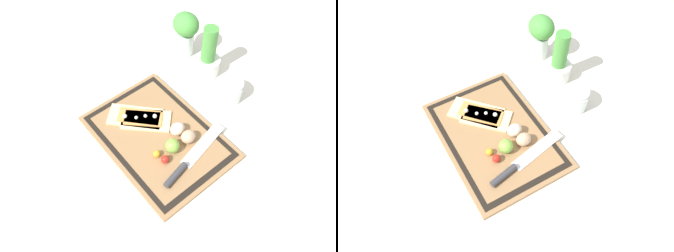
% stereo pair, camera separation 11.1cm
% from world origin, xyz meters
% --- Properties ---
extents(ground_plane, '(6.00, 6.00, 0.00)m').
position_xyz_m(ground_plane, '(0.00, 0.00, 0.00)').
color(ground_plane, silver).
extents(cutting_board, '(0.50, 0.35, 0.02)m').
position_xyz_m(cutting_board, '(0.00, 0.00, 0.01)').
color(cutting_board, '#997047').
rests_on(cutting_board, ground_plane).
extents(pizza_slice_near, '(0.21, 0.20, 0.02)m').
position_xyz_m(pizza_slice_near, '(-0.11, -0.01, 0.02)').
color(pizza_slice_near, beige).
rests_on(pizza_slice_near, cutting_board).
extents(pizza_slice_far, '(0.19, 0.19, 0.02)m').
position_xyz_m(pizza_slice_far, '(-0.08, 0.00, 0.02)').
color(pizza_slice_far, beige).
rests_on(pizza_slice_far, cutting_board).
extents(knife, '(0.09, 0.31, 0.02)m').
position_xyz_m(knife, '(0.15, -0.00, 0.03)').
color(knife, silver).
rests_on(knife, cutting_board).
extents(egg_brown, '(0.05, 0.05, 0.05)m').
position_xyz_m(egg_brown, '(0.08, 0.07, 0.04)').
color(egg_brown, tan).
rests_on(egg_brown, cutting_board).
extents(egg_pink, '(0.05, 0.05, 0.05)m').
position_xyz_m(egg_pink, '(0.03, 0.06, 0.04)').
color(egg_pink, beige).
rests_on(egg_pink, cutting_board).
extents(lime, '(0.05, 0.05, 0.05)m').
position_xyz_m(lime, '(0.08, 0.00, 0.04)').
color(lime, '#7FB742').
rests_on(lime, cutting_board).
extents(cherry_tomato_red, '(0.03, 0.03, 0.03)m').
position_xyz_m(cherry_tomato_red, '(0.10, -0.05, 0.03)').
color(cherry_tomato_red, red).
rests_on(cherry_tomato_red, cutting_board).
extents(cherry_tomato_yellow, '(0.02, 0.02, 0.02)m').
position_xyz_m(cherry_tomato_yellow, '(0.06, -0.06, 0.03)').
color(cherry_tomato_yellow, gold).
rests_on(cherry_tomato_yellow, cutting_board).
extents(herb_pot, '(0.10, 0.10, 0.22)m').
position_xyz_m(herb_pot, '(-0.13, 0.36, 0.07)').
color(herb_pot, white).
rests_on(herb_pot, ground_plane).
extents(sauce_jar, '(0.10, 0.10, 0.09)m').
position_xyz_m(sauce_jar, '(0.02, 0.33, 0.04)').
color(sauce_jar, silver).
rests_on(sauce_jar, ground_plane).
extents(herb_glass, '(0.11, 0.10, 0.19)m').
position_xyz_m(herb_glass, '(-0.27, 0.36, 0.12)').
color(herb_glass, silver).
rests_on(herb_glass, ground_plane).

